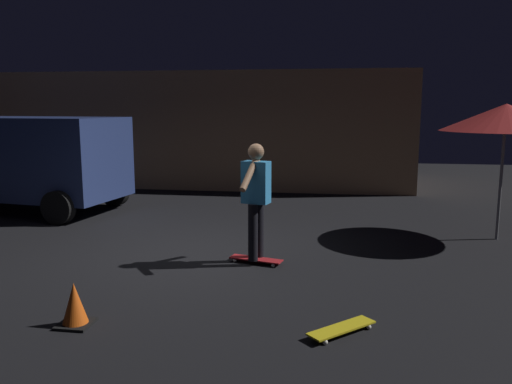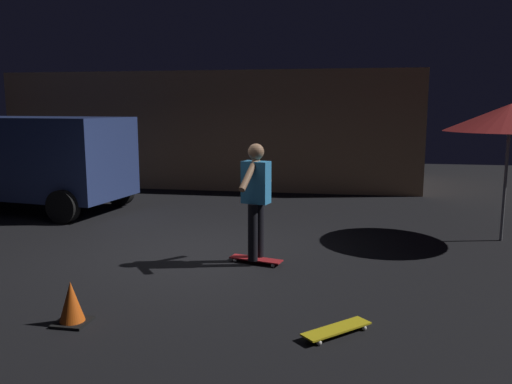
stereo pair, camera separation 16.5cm
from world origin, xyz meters
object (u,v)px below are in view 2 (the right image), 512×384
skateboard_ridden (256,259)px  traffic_cone (71,304)px  skater (256,193)px  skateboard_spare (337,329)px  patio_umbrella (510,118)px  parked_van (24,157)px

skateboard_ridden → traffic_cone: 2.87m
skater → traffic_cone: 2.99m
skateboard_spare → patio_umbrella: bearing=57.8°
patio_umbrella → skater: bearing=-152.6°
skateboard_ridden → skateboard_spare: size_ratio=1.15×
skater → traffic_cone: (-1.52, -2.43, -0.83)m
skateboard_spare → skater: 2.71m
parked_van → skater: size_ratio=2.89×
patio_umbrella → skater: patio_umbrella is taller
skateboard_ridden → traffic_cone: size_ratio=1.75×
skateboard_ridden → traffic_cone: (-1.52, -2.43, 0.16)m
patio_umbrella → skater: 4.48m
skateboard_ridden → skateboard_spare: 2.52m
skateboard_spare → traffic_cone: size_ratio=1.52×
patio_umbrella → skateboard_spare: bearing=-122.2°
patio_umbrella → skateboard_ridden: 4.80m
skateboard_spare → skater: skater is taller
skater → traffic_cone: skater is taller
skateboard_ridden → skater: bearing=90.0°
skateboard_spare → traffic_cone: 2.75m
patio_umbrella → skateboard_ridden: patio_umbrella is taller
patio_umbrella → traffic_cone: (-5.39, -4.44, -1.86)m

